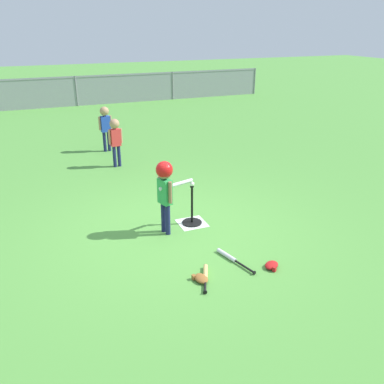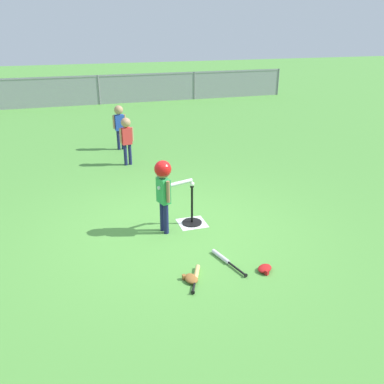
{
  "view_description": "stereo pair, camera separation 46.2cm",
  "coord_description": "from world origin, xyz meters",
  "px_view_note": "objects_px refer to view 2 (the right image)",
  "views": [
    {
      "loc": [
        -1.94,
        -5.31,
        3.0
      ],
      "look_at": [
        0.3,
        0.16,
        0.55
      ],
      "focal_mm": 37.99,
      "sensor_mm": 36.0,
      "label": 1
    },
    {
      "loc": [
        -1.5,
        -5.47,
        3.0
      ],
      "look_at": [
        0.3,
        0.16,
        0.55
      ],
      "focal_mm": 37.99,
      "sensor_mm": 36.0,
      "label": 2
    }
  ],
  "objects_px": {
    "batter_child": "(164,182)",
    "fielder_deep_right": "(119,121)",
    "baseball_on_tee": "(192,184)",
    "glove_by_plate": "(265,269)",
    "batting_tee": "(192,218)",
    "glove_near_bats": "(191,278)",
    "spare_bat_silver": "(224,259)",
    "fielder_near_left": "(126,135)",
    "spare_bat_wood": "(196,275)"
  },
  "relations": [
    {
      "from": "baseball_on_tee",
      "to": "glove_by_plate",
      "type": "bearing_deg",
      "value": -73.1
    },
    {
      "from": "baseball_on_tee",
      "to": "glove_by_plate",
      "type": "height_order",
      "value": "baseball_on_tee"
    },
    {
      "from": "batter_child",
      "to": "fielder_near_left",
      "type": "xyz_separation_m",
      "value": [
        -0.0,
        3.42,
        -0.13
      ]
    },
    {
      "from": "fielder_near_left",
      "to": "glove_near_bats",
      "type": "xyz_separation_m",
      "value": [
        -0.01,
        -4.8,
        -0.67
      ]
    },
    {
      "from": "spare_bat_wood",
      "to": "glove_by_plate",
      "type": "relative_size",
      "value": 2.01
    },
    {
      "from": "glove_by_plate",
      "to": "glove_near_bats",
      "type": "distance_m",
      "value": 0.99
    },
    {
      "from": "batting_tee",
      "to": "glove_near_bats",
      "type": "bearing_deg",
      "value": -108.29
    },
    {
      "from": "batter_child",
      "to": "spare_bat_wood",
      "type": "bearing_deg",
      "value": -86.83
    },
    {
      "from": "batter_child",
      "to": "glove_near_bats",
      "type": "bearing_deg",
      "value": -90.66
    },
    {
      "from": "batting_tee",
      "to": "baseball_on_tee",
      "type": "bearing_deg",
      "value": 90.0
    },
    {
      "from": "batting_tee",
      "to": "fielder_deep_right",
      "type": "distance_m",
      "value": 4.64
    },
    {
      "from": "spare_bat_wood",
      "to": "glove_by_plate",
      "type": "bearing_deg",
      "value": -8.74
    },
    {
      "from": "fielder_near_left",
      "to": "spare_bat_wood",
      "type": "height_order",
      "value": "fielder_near_left"
    },
    {
      "from": "batter_child",
      "to": "glove_by_plate",
      "type": "relative_size",
      "value": 4.29
    },
    {
      "from": "glove_by_plate",
      "to": "batting_tee",
      "type": "bearing_deg",
      "value": 106.9
    },
    {
      "from": "fielder_deep_right",
      "to": "glove_near_bats",
      "type": "bearing_deg",
      "value": -90.44
    },
    {
      "from": "spare_bat_silver",
      "to": "glove_near_bats",
      "type": "bearing_deg",
      "value": -151.86
    },
    {
      "from": "glove_by_plate",
      "to": "glove_near_bats",
      "type": "relative_size",
      "value": 1.16
    },
    {
      "from": "glove_by_plate",
      "to": "spare_bat_silver",
      "type": "bearing_deg",
      "value": 137.11
    },
    {
      "from": "batter_child",
      "to": "glove_near_bats",
      "type": "distance_m",
      "value": 1.59
    },
    {
      "from": "baseball_on_tee",
      "to": "spare_bat_wood",
      "type": "relative_size",
      "value": 0.14
    },
    {
      "from": "fielder_deep_right",
      "to": "spare_bat_silver",
      "type": "bearing_deg",
      "value": -84.8
    },
    {
      "from": "fielder_near_left",
      "to": "glove_by_plate",
      "type": "distance_m",
      "value": 5.03
    },
    {
      "from": "glove_near_bats",
      "to": "batter_child",
      "type": "bearing_deg",
      "value": 89.34
    },
    {
      "from": "spare_bat_silver",
      "to": "fielder_near_left",
      "type": "bearing_deg",
      "value": 97.09
    },
    {
      "from": "fielder_near_left",
      "to": "glove_near_bats",
      "type": "height_order",
      "value": "fielder_near_left"
    },
    {
      "from": "spare_bat_wood",
      "to": "glove_by_plate",
      "type": "distance_m",
      "value": 0.91
    },
    {
      "from": "glove_by_plate",
      "to": "glove_near_bats",
      "type": "xyz_separation_m",
      "value": [
        -0.99,
        0.08,
        0.0
      ]
    },
    {
      "from": "batting_tee",
      "to": "glove_by_plate",
      "type": "bearing_deg",
      "value": -73.1
    },
    {
      "from": "batter_child",
      "to": "spare_bat_wood",
      "type": "relative_size",
      "value": 2.13
    },
    {
      "from": "baseball_on_tee",
      "to": "glove_by_plate",
      "type": "relative_size",
      "value": 0.27
    },
    {
      "from": "spare_bat_silver",
      "to": "spare_bat_wood",
      "type": "relative_size",
      "value": 1.31
    },
    {
      "from": "batting_tee",
      "to": "glove_by_plate",
      "type": "relative_size",
      "value": 2.4
    },
    {
      "from": "batter_child",
      "to": "glove_by_plate",
      "type": "xyz_separation_m",
      "value": [
        0.98,
        -1.46,
        -0.79
      ]
    },
    {
      "from": "glove_near_bats",
      "to": "batting_tee",
      "type": "bearing_deg",
      "value": 71.71
    },
    {
      "from": "baseball_on_tee",
      "to": "spare_bat_silver",
      "type": "relative_size",
      "value": 0.1
    },
    {
      "from": "batter_child",
      "to": "fielder_deep_right",
      "type": "bearing_deg",
      "value": 89.63
    },
    {
      "from": "spare_bat_silver",
      "to": "spare_bat_wood",
      "type": "distance_m",
      "value": 0.54
    },
    {
      "from": "batter_child",
      "to": "glove_near_bats",
      "type": "xyz_separation_m",
      "value": [
        -0.02,
        -1.38,
        -0.79
      ]
    },
    {
      "from": "batter_child",
      "to": "fielder_deep_right",
      "type": "xyz_separation_m",
      "value": [
        0.03,
        4.72,
        -0.1
      ]
    },
    {
      "from": "batting_tee",
      "to": "fielder_near_left",
      "type": "distance_m",
      "value": 3.37
    },
    {
      "from": "spare_bat_silver",
      "to": "glove_by_plate",
      "type": "bearing_deg",
      "value": -42.89
    },
    {
      "from": "fielder_near_left",
      "to": "spare_bat_silver",
      "type": "xyz_separation_m",
      "value": [
        0.56,
        -4.5,
        -0.67
      ]
    },
    {
      "from": "baseball_on_tee",
      "to": "fielder_near_left",
      "type": "bearing_deg",
      "value": 98.49
    },
    {
      "from": "spare_bat_silver",
      "to": "glove_near_bats",
      "type": "xyz_separation_m",
      "value": [
        -0.57,
        -0.31,
        0.01
      ]
    },
    {
      "from": "baseball_on_tee",
      "to": "spare_bat_wood",
      "type": "xyz_separation_m",
      "value": [
        -0.41,
        -1.47,
        -0.66
      ]
    },
    {
      "from": "batting_tee",
      "to": "fielder_near_left",
      "type": "xyz_separation_m",
      "value": [
        -0.49,
        3.28,
        0.6
      ]
    },
    {
      "from": "baseball_on_tee",
      "to": "fielder_near_left",
      "type": "distance_m",
      "value": 3.32
    },
    {
      "from": "batting_tee",
      "to": "fielder_near_left",
      "type": "bearing_deg",
      "value": 98.49
    },
    {
      "from": "baseball_on_tee",
      "to": "glove_near_bats",
      "type": "bearing_deg",
      "value": -108.29
    }
  ]
}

